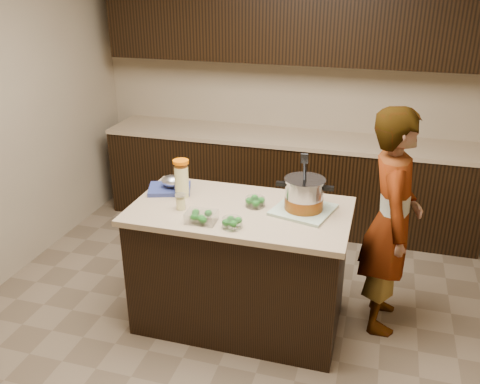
# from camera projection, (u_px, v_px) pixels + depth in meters

# --- Properties ---
(ground_plane) EXTENTS (4.00, 4.00, 0.00)m
(ground_plane) POSITION_uv_depth(u_px,v_px,m) (240.00, 319.00, 3.74)
(ground_plane) COLOR brown
(ground_plane) RESTS_ON ground
(room_shell) EXTENTS (4.04, 4.04, 2.72)m
(room_shell) POSITION_uv_depth(u_px,v_px,m) (240.00, 86.00, 3.05)
(room_shell) COLOR tan
(room_shell) RESTS_ON ground
(back_cabinets) EXTENTS (3.60, 0.63, 2.33)m
(back_cabinets) POSITION_uv_depth(u_px,v_px,m) (290.00, 131.00, 4.90)
(back_cabinets) COLOR black
(back_cabinets) RESTS_ON ground
(island) EXTENTS (1.46, 0.81, 0.90)m
(island) POSITION_uv_depth(u_px,v_px,m) (240.00, 266.00, 3.56)
(island) COLOR black
(island) RESTS_ON ground
(dish_towel) EXTENTS (0.44, 0.44, 0.02)m
(dish_towel) POSITION_uv_depth(u_px,v_px,m) (303.00, 210.00, 3.34)
(dish_towel) COLOR #547B53
(dish_towel) RESTS_ON island
(stock_pot) EXTENTS (0.37, 0.28, 0.38)m
(stock_pot) POSITION_uv_depth(u_px,v_px,m) (304.00, 196.00, 3.30)
(stock_pot) COLOR #B7B7BC
(stock_pot) RESTS_ON dish_towel
(lemonade_pitcher) EXTENTS (0.14, 0.14, 0.27)m
(lemonade_pitcher) POSITION_uv_depth(u_px,v_px,m) (182.00, 180.00, 3.51)
(lemonade_pitcher) COLOR #E6DC8C
(lemonade_pitcher) RESTS_ON island
(mason_jar) EXTENTS (0.09, 0.09, 0.11)m
(mason_jar) POSITION_uv_depth(u_px,v_px,m) (181.00, 202.00, 3.35)
(mason_jar) COLOR #E6DC8C
(mason_jar) RESTS_ON island
(broccoli_tub_left) EXTENTS (0.14, 0.14, 0.06)m
(broccoli_tub_left) POSITION_uv_depth(u_px,v_px,m) (255.00, 202.00, 3.40)
(broccoli_tub_left) COLOR silver
(broccoli_tub_left) RESTS_ON island
(broccoli_tub_right) EXTENTS (0.15, 0.15, 0.06)m
(broccoli_tub_right) POSITION_uv_depth(u_px,v_px,m) (232.00, 223.00, 3.12)
(broccoli_tub_right) COLOR silver
(broccoli_tub_right) RESTS_ON island
(broccoli_tub_rect) EXTENTS (0.20, 0.15, 0.07)m
(broccoli_tub_rect) POSITION_uv_depth(u_px,v_px,m) (201.00, 217.00, 3.19)
(broccoli_tub_rect) COLOR silver
(broccoli_tub_rect) RESTS_ON island
(blue_tray) EXTENTS (0.35, 0.32, 0.11)m
(blue_tray) POSITION_uv_depth(u_px,v_px,m) (171.00, 186.00, 3.64)
(blue_tray) COLOR navy
(blue_tray) RESTS_ON island
(person) EXTENTS (0.41, 0.60, 1.59)m
(person) POSITION_uv_depth(u_px,v_px,m) (391.00, 222.00, 3.42)
(person) COLOR gray
(person) RESTS_ON ground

